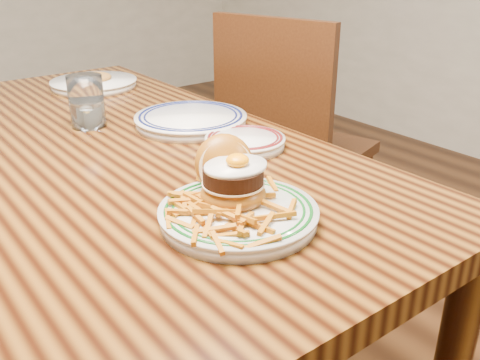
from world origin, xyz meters
TOP-DOWN VIEW (x-y plane):
  - table at (0.00, 0.00)m, footprint 0.85×1.60m
  - chair_right at (0.79, 0.21)m, footprint 0.56×0.56m
  - main_plate at (0.02, -0.49)m, footprint 0.27×0.29m
  - side_plate at (0.25, -0.22)m, footprint 0.18×0.18m
  - rear_plate at (0.24, -0.01)m, footprint 0.29×0.29m
  - water_glass at (0.03, 0.15)m, footprint 0.09×0.09m
  - far_plate at (0.21, 0.52)m, footprint 0.28×0.28m

SIDE VIEW (x-z plane):
  - chair_right at x=0.79m, z-range 0.03..1.01m
  - table at x=0.00m, z-range 0.29..1.04m
  - side_plate at x=0.25m, z-range 0.75..0.78m
  - far_plate at x=0.21m, z-range 0.74..0.79m
  - rear_plate at x=0.24m, z-range 0.75..0.78m
  - main_plate at x=0.02m, z-range 0.72..0.85m
  - water_glass at x=0.03m, z-range 0.74..0.87m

